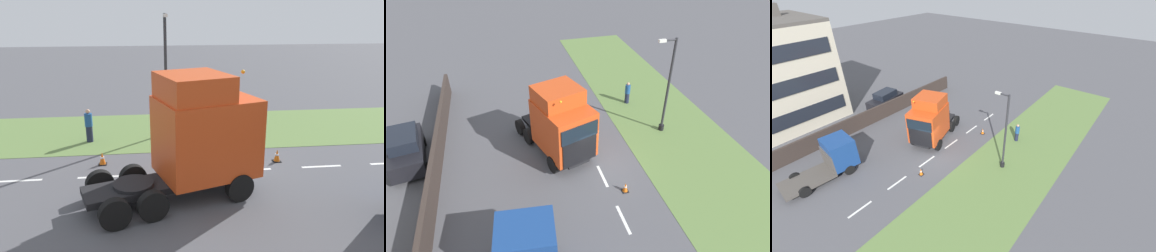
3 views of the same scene
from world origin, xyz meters
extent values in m
plane|color=#515156|center=(0.00, 0.00, 0.00)|extent=(120.00, 120.00, 0.00)
cube|color=#607F42|center=(-6.00, 0.00, 0.01)|extent=(7.00, 44.00, 0.01)
cube|color=white|center=(0.00, -8.70, 0.00)|extent=(0.16, 1.80, 0.00)
cube|color=white|center=(0.00, -5.50, 0.00)|extent=(0.16, 1.80, 0.00)
cube|color=white|center=(0.00, -2.30, 0.00)|extent=(0.16, 1.80, 0.00)
cube|color=white|center=(0.00, 0.90, 0.00)|extent=(0.16, 1.80, 0.00)
cube|color=white|center=(0.00, 4.10, 0.00)|extent=(0.16, 1.80, 0.00)
cube|color=white|center=(0.00, 7.30, 0.00)|extent=(0.16, 1.80, 0.00)
cube|color=#382D28|center=(9.00, 0.00, 0.81)|extent=(0.25, 24.00, 1.62)
cube|color=beige|center=(16.77, 4.15, 4.88)|extent=(8.51, 8.42, 9.77)
cube|color=#1E232D|center=(12.48, 4.15, 1.95)|extent=(0.08, 7.16, 1.37)
cube|color=#1E232D|center=(12.48, 4.15, 4.88)|extent=(0.08, 7.16, 1.37)
cube|color=#1E232D|center=(12.48, 4.15, 7.82)|extent=(0.08, 7.16, 1.37)
cube|color=#56514C|center=(17.62, 2.47, 10.62)|extent=(0.70, 0.70, 1.10)
cube|color=black|center=(2.15, -2.66, 0.67)|extent=(3.26, 6.35, 0.24)
cube|color=#DB4719|center=(1.72, -1.33, 2.21)|extent=(3.48, 4.04, 2.84)
cube|color=black|center=(1.18, 0.33, 1.58)|extent=(2.07, 0.73, 1.59)
cube|color=black|center=(1.18, 0.33, 2.83)|extent=(2.19, 0.76, 0.91)
cube|color=#DB4719|center=(1.88, -1.82, 4.08)|extent=(2.99, 2.86, 0.90)
sphere|color=orange|center=(2.07, -0.14, 4.60)|extent=(0.14, 0.14, 0.14)
cylinder|color=black|center=(2.59, -3.99, 0.85)|extent=(1.76, 1.76, 0.12)
cylinder|color=black|center=(0.37, -0.95, 0.52)|extent=(0.63, 1.09, 1.04)
cylinder|color=black|center=(2.59, -0.23, 0.52)|extent=(0.63, 1.09, 1.04)
cylinder|color=black|center=(1.38, -4.06, 0.52)|extent=(0.63, 1.09, 1.04)
cylinder|color=black|center=(3.61, -3.34, 0.52)|extent=(0.63, 1.09, 1.04)
cylinder|color=black|center=(1.76, -5.24, 0.52)|extent=(0.63, 1.09, 1.04)
cylinder|color=black|center=(3.99, -4.52, 0.52)|extent=(0.63, 1.09, 1.04)
cube|color=navy|center=(4.78, 5.59, 1.69)|extent=(2.47, 2.14, 2.21)
cube|color=black|center=(4.68, 4.62, 2.13)|extent=(2.00, 0.25, 0.80)
cube|color=#4C4742|center=(5.07, 8.30, 0.49)|extent=(2.65, 3.77, 0.18)
cube|color=#4C4742|center=(4.89, 6.59, 1.35)|extent=(2.28, 0.34, 1.55)
cylinder|color=black|center=(5.84, 5.47, 0.40)|extent=(0.32, 0.82, 0.80)
cylinder|color=black|center=(3.72, 5.70, 0.40)|extent=(0.32, 0.82, 0.80)
cylinder|color=black|center=(6.18, 8.73, 0.40)|extent=(0.32, 0.82, 0.80)
cylinder|color=black|center=(4.07, 8.96, 0.40)|extent=(0.32, 0.82, 0.80)
cube|color=black|center=(10.75, -3.28, 0.79)|extent=(2.51, 4.50, 1.04)
cube|color=black|center=(10.76, -3.38, 1.65)|extent=(1.92, 2.57, 0.69)
cylinder|color=black|center=(9.66, -2.06, 0.32)|extent=(0.30, 0.66, 0.64)
cylinder|color=black|center=(11.37, -1.77, 0.32)|extent=(0.30, 0.66, 0.64)
cylinder|color=black|center=(10.12, -4.79, 0.32)|extent=(0.30, 0.66, 0.64)
cylinder|color=black|center=(11.83, -4.50, 0.32)|extent=(0.30, 0.66, 0.64)
cylinder|color=black|center=(-5.37, -2.45, 0.20)|extent=(0.36, 0.36, 0.40)
cylinder|color=#2D2D33|center=(-5.37, -2.45, 3.23)|extent=(0.16, 0.16, 6.46)
cylinder|color=#2D2D33|center=(-4.92, -2.45, 6.36)|extent=(0.90, 0.11, 0.11)
cube|color=silver|center=(-4.47, -2.45, 6.36)|extent=(0.44, 0.20, 0.16)
cylinder|color=#1E233D|center=(-4.50, -6.53, 0.43)|extent=(0.34, 0.34, 0.85)
cylinder|color=#1E4C8C|center=(-4.50, -6.53, 1.19)|extent=(0.39, 0.39, 0.67)
sphere|color=tan|center=(-4.50, -6.53, 1.64)|extent=(0.23, 0.23, 0.23)
cube|color=black|center=(-0.80, 2.33, 0.01)|extent=(0.36, 0.36, 0.03)
cone|color=orange|center=(-0.80, 2.33, 0.31)|extent=(0.28, 0.28, 0.55)
cylinder|color=white|center=(-0.80, 2.33, 0.33)|extent=(0.17, 0.17, 0.07)
cube|color=black|center=(-1.32, -5.53, 0.01)|extent=(0.36, 0.36, 0.03)
cone|color=orange|center=(-1.32, -5.53, 0.31)|extent=(0.28, 0.28, 0.55)
cylinder|color=white|center=(-1.32, -5.53, 0.33)|extent=(0.17, 0.17, 0.07)
camera|label=1|loc=(14.49, -3.30, 6.60)|focal=35.00mm
camera|label=2|loc=(4.85, 13.58, 12.62)|focal=30.00mm
camera|label=3|loc=(-12.82, 12.33, 13.96)|focal=24.00mm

